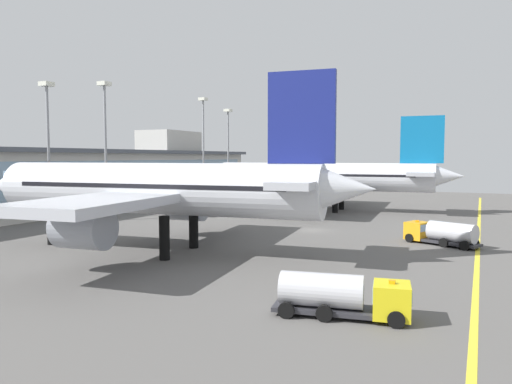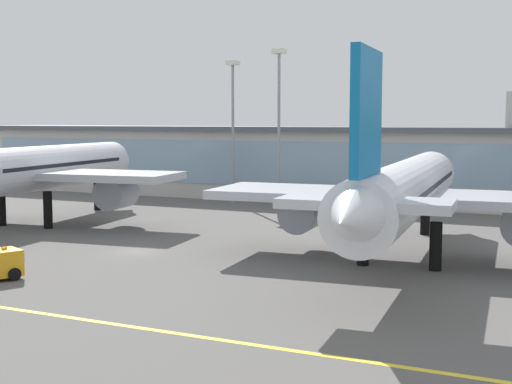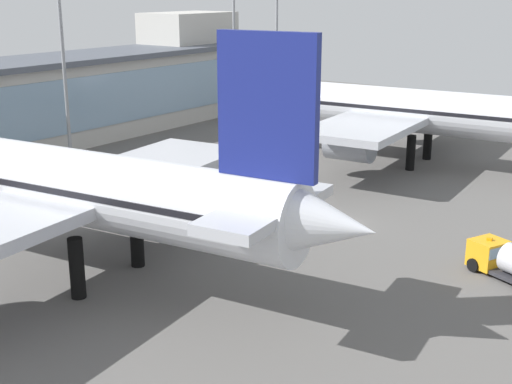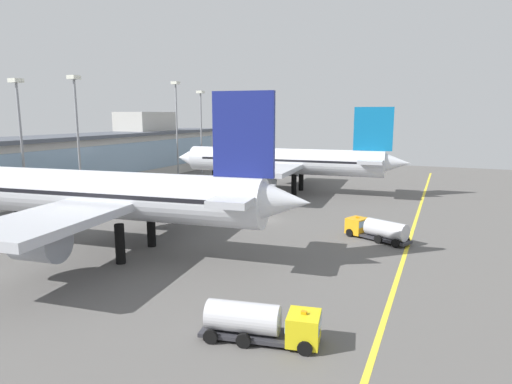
% 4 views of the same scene
% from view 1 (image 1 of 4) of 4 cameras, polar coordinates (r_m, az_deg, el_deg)
% --- Properties ---
extents(ground_plane, '(181.25, 181.25, 0.00)m').
position_cam_1_polar(ground_plane, '(70.79, 6.76, -4.55)').
color(ground_plane, '#5B5956').
extents(taxiway_centreline_stripe, '(145.00, 0.50, 0.01)m').
position_cam_1_polar(taxiway_centreline_stripe, '(67.24, 24.91, -5.37)').
color(taxiway_centreline_stripe, yellow).
rests_on(taxiway_centreline_stripe, ground).
extents(terminal_building, '(132.46, 14.00, 17.50)m').
position_cam_1_polar(terminal_building, '(99.98, -21.68, 1.53)').
color(terminal_building, beige).
rests_on(terminal_building, ground).
extents(airliner_near_left, '(38.64, 47.86, 19.26)m').
position_cam_1_polar(airliner_near_left, '(54.80, -11.70, 0.26)').
color(airliner_near_left, black).
rests_on(airliner_near_left, ground).
extents(airliner_near_right, '(38.15, 52.11, 18.30)m').
position_cam_1_polar(airliner_near_right, '(96.72, 8.00, 1.76)').
color(airliner_near_right, black).
rests_on(airliner_near_right, ground).
extents(fuel_tanker_truck, '(4.28, 9.33, 2.90)m').
position_cam_1_polar(fuel_tanker_truck, '(33.25, 10.64, -11.96)').
color(fuel_tanker_truck, black).
rests_on(fuel_tanker_truck, ground).
extents(baggage_tug_near, '(5.93, 9.25, 2.90)m').
position_cam_1_polar(baggage_tug_near, '(62.90, 20.94, -4.51)').
color(baggage_tug_near, black).
rests_on(baggage_tug_near, ground).
extents(apron_light_mast_west, '(1.80, 1.80, 23.94)m').
position_cam_1_polar(apron_light_mast_west, '(89.60, -17.50, 7.13)').
color(apron_light_mast_west, gray).
rests_on(apron_light_mast_west, ground).
extents(apron_light_mast_centre, '(1.80, 1.80, 22.80)m').
position_cam_1_polar(apron_light_mast_centre, '(85.37, -23.51, 6.71)').
color(apron_light_mast_centre, gray).
rests_on(apron_light_mast_centre, ground).
extents(apron_light_mast_east, '(1.80, 1.80, 25.33)m').
position_cam_1_polar(apron_light_mast_east, '(120.49, -6.28, 6.86)').
color(apron_light_mast_east, gray).
rests_on(apron_light_mast_east, ground).
extents(apron_light_mast_far_east, '(1.80, 1.80, 23.46)m').
position_cam_1_polar(apron_light_mast_far_east, '(129.15, -3.34, 6.24)').
color(apron_light_mast_far_east, gray).
rests_on(apron_light_mast_far_east, ground).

